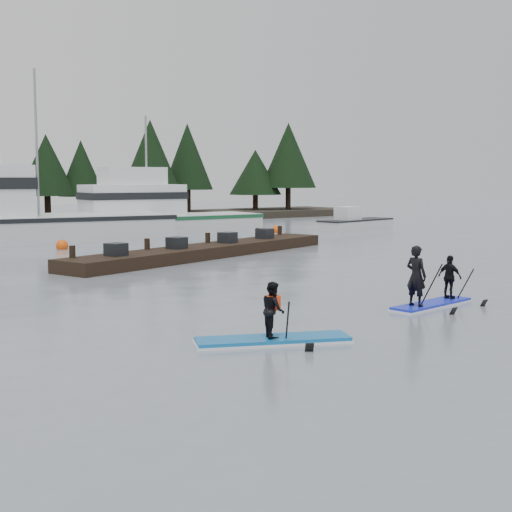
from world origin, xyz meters
TOP-DOWN VIEW (x-y plane):
  - ground at (0.00, 0.00)m, footprint 160.00×160.00m
  - fishing_boat_medium at (8.51, 29.86)m, footprint 14.35×4.52m
  - skiff at (21.03, 23.58)m, footprint 6.51×2.96m
  - floating_dock at (3.80, 15.20)m, footprint 15.78×6.91m
  - buoy_c at (15.10, 24.86)m, footprint 0.61×0.61m
  - buoy_b at (-0.33, 22.43)m, footprint 0.62×0.62m
  - paddleboard_solo at (-3.97, -0.20)m, footprint 3.42×2.09m
  - paddleboard_duo at (2.29, 0.77)m, footprint 3.08×1.33m

SIDE VIEW (x-z plane):
  - ground at x=0.00m, z-range 0.00..0.00m
  - buoy_c at x=15.10m, z-range -0.30..0.30m
  - buoy_b at x=-0.33m, z-range -0.31..0.31m
  - floating_dock at x=3.80m, z-range 0.00..0.53m
  - skiff at x=21.03m, z-range 0.00..0.73m
  - paddleboard_solo at x=-3.97m, z-range -0.50..1.32m
  - fishing_boat_medium at x=8.51m, z-range -3.65..4.85m
  - paddleboard_duo at x=2.29m, z-range -0.47..1.77m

